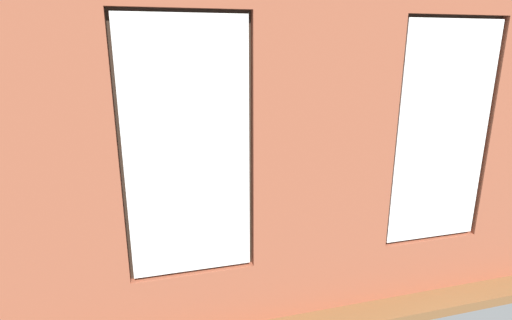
% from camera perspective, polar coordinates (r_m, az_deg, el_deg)
% --- Properties ---
extents(ground_plane, '(6.94, 5.84, 0.10)m').
position_cam_1_polar(ground_plane, '(6.39, -0.59, -7.40)').
color(ground_plane, brown).
extents(brick_wall_with_windows, '(6.34, 0.30, 3.04)m').
position_cam_1_polar(brick_wall_with_windows, '(3.61, 9.59, -0.37)').
color(brick_wall_with_windows, '#9E5138').
rests_on(brick_wall_with_windows, ground_plane).
extents(white_wall_right, '(0.10, 4.84, 3.04)m').
position_cam_1_polar(white_wall_right, '(5.80, -31.48, 4.05)').
color(white_wall_right, silver).
rests_on(white_wall_right, ground_plane).
extents(couch_by_window, '(1.89, 0.87, 0.80)m').
position_cam_1_polar(couch_by_window, '(4.46, -1.06, -12.92)').
color(couch_by_window, black).
rests_on(couch_by_window, ground_plane).
extents(couch_left, '(0.96, 1.91, 0.80)m').
position_cam_1_polar(couch_left, '(7.20, 18.92, -2.36)').
color(couch_left, black).
rests_on(couch_left, ground_plane).
extents(coffee_table, '(1.36, 0.82, 0.40)m').
position_cam_1_polar(coffee_table, '(6.15, -1.67, -4.30)').
color(coffee_table, '#A87547').
rests_on(coffee_table, ground_plane).
extents(cup_ceramic, '(0.09, 0.09, 0.11)m').
position_cam_1_polar(cup_ceramic, '(6.34, 1.31, -2.71)').
color(cup_ceramic, '#33567F').
rests_on(cup_ceramic, coffee_table).
extents(candle_jar, '(0.08, 0.08, 0.12)m').
position_cam_1_polar(candle_jar, '(6.18, -3.44, -3.20)').
color(candle_jar, '#B7333D').
rests_on(candle_jar, coffee_table).
extents(table_plant_small, '(0.12, 0.12, 0.21)m').
position_cam_1_polar(table_plant_small, '(6.01, -0.46, -3.17)').
color(table_plant_small, beige).
rests_on(table_plant_small, coffee_table).
extents(remote_gray, '(0.08, 0.18, 0.02)m').
position_cam_1_polar(remote_gray, '(6.13, -1.68, -3.79)').
color(remote_gray, '#59595B').
rests_on(remote_gray, coffee_table).
extents(remote_black, '(0.18, 0.08, 0.02)m').
position_cam_1_polar(remote_black, '(5.94, -5.24, -4.51)').
color(remote_black, black).
rests_on(remote_black, coffee_table).
extents(media_console, '(1.03, 0.42, 0.57)m').
position_cam_1_polar(media_console, '(6.27, -26.65, -6.38)').
color(media_console, black).
rests_on(media_console, ground_plane).
extents(tv_flatscreen, '(1.23, 0.20, 0.85)m').
position_cam_1_polar(tv_flatscreen, '(6.06, -27.46, -0.13)').
color(tv_flatscreen, black).
rests_on(tv_flatscreen, media_console).
extents(papasan_chair, '(1.05, 1.05, 0.67)m').
position_cam_1_polar(papasan_chair, '(7.52, -5.41, 0.04)').
color(papasan_chair, olive).
rests_on(papasan_chair, ground_plane).
extents(potted_plant_mid_room_small, '(0.29, 0.29, 0.54)m').
position_cam_1_polar(potted_plant_mid_room_small, '(6.94, 2.93, -2.03)').
color(potted_plant_mid_room_small, beige).
rests_on(potted_plant_mid_room_small, ground_plane).
extents(potted_plant_between_couches, '(0.94, 1.03, 1.37)m').
position_cam_1_polar(potted_plant_between_couches, '(4.82, 15.17, -5.42)').
color(potted_plant_between_couches, gray).
rests_on(potted_plant_between_couches, ground_plane).
extents(potted_plant_near_tv, '(0.48, 0.48, 0.81)m').
position_cam_1_polar(potted_plant_near_tv, '(5.20, -22.97, -7.42)').
color(potted_plant_near_tv, '#47423D').
rests_on(potted_plant_near_tv, ground_plane).
extents(potted_plant_corner_near_left, '(1.03, 1.25, 1.41)m').
position_cam_1_polar(potted_plant_corner_near_left, '(8.82, 13.00, 4.32)').
color(potted_plant_corner_near_left, gray).
rests_on(potted_plant_corner_near_left, ground_plane).
extents(potted_plant_beside_window_right, '(1.01, 0.86, 1.43)m').
position_cam_1_polar(potted_plant_beside_window_right, '(4.20, -22.37, -12.12)').
color(potted_plant_beside_window_right, beige).
rests_on(potted_plant_beside_window_right, ground_plane).
extents(potted_plant_corner_far_left, '(0.76, 0.77, 1.18)m').
position_cam_1_polar(potted_plant_corner_far_left, '(5.86, 30.86, -6.04)').
color(potted_plant_corner_far_left, beige).
rests_on(potted_plant_corner_far_left, ground_plane).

